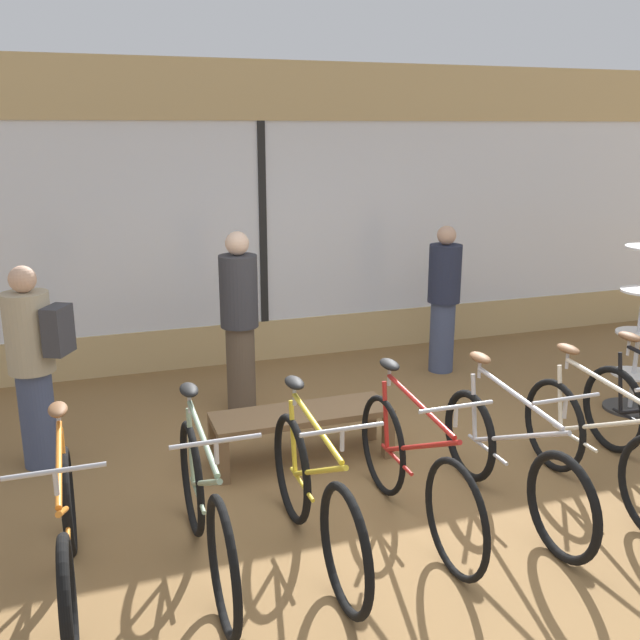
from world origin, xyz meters
TOP-DOWN VIEW (x-y plane):
  - ground_plane at (0.00, 0.00)m, footprint 24.00×24.00m
  - shop_back_wall at (0.00, 3.35)m, footprint 12.00×0.08m
  - bicycle_far_left at (-2.09, -0.41)m, footprint 0.46×1.70m
  - bicycle_left at (-1.33, -0.41)m, footprint 0.46×1.74m
  - bicycle_center_left at (-0.69, -0.48)m, footprint 0.46×1.72m
  - bicycle_center at (0.03, -0.35)m, footprint 0.46×1.75m
  - bicycle_center_right at (0.72, -0.40)m, footprint 0.46×1.76m
  - bicycle_right at (1.40, -0.46)m, footprint 0.46×1.77m
  - accessory_rack at (2.83, 0.80)m, footprint 0.48×0.48m
  - display_bench at (-0.36, 0.81)m, footprint 1.40×0.44m
  - customer_near_rack at (-2.28, 1.38)m, footprint 0.56×0.48m
  - customer_by_window at (1.69, 2.36)m, footprint 0.41×0.41m
  - customer_mid_floor at (-0.59, 1.95)m, footprint 0.44×0.44m

SIDE VIEW (x-z plane):
  - ground_plane at x=0.00m, z-range 0.00..0.00m
  - display_bench at x=-0.36m, z-range 0.13..0.54m
  - bicycle_far_left at x=-2.09m, z-range -0.14..0.88m
  - bicycle_center_right at x=0.72m, z-range -0.13..0.89m
  - bicycle_right at x=1.40m, z-range -0.13..0.91m
  - bicycle_center_left at x=-0.69m, z-range -0.12..0.92m
  - bicycle_center at x=0.03m, z-range -0.12..0.92m
  - bicycle_left at x=-1.33m, z-range -0.12..0.93m
  - accessory_rack at x=2.83m, z-range -0.14..1.48m
  - customer_by_window at x=1.69m, z-range 0.03..1.60m
  - customer_near_rack at x=-2.28m, z-range 0.06..1.63m
  - customer_mid_floor at x=-0.59m, z-range 0.04..1.71m
  - shop_back_wall at x=0.00m, z-range 0.04..3.24m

